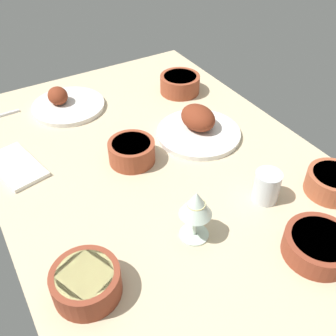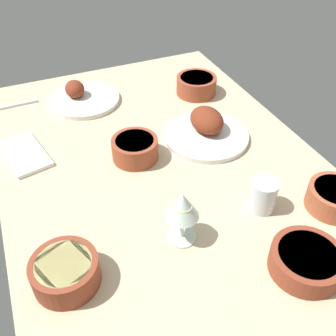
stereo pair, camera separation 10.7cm
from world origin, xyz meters
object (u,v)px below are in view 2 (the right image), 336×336
(bowl_sauce, at_px, (306,261))
(bowl_onions, at_px, (196,85))
(plate_far_side, at_px, (206,129))
(wine_glass, at_px, (183,208))
(water_tumbler, at_px, (263,195))
(bowl_potatoes, at_px, (65,271))
(bowl_pasta, at_px, (334,197))
(plate_center_main, at_px, (82,97))
(bowl_soup, at_px, (135,148))
(fork_loose, at_px, (10,106))
(folded_napkin, at_px, (24,154))

(bowl_sauce, bearing_deg, bowl_onions, 170.85)
(plate_far_side, relative_size, wine_glass, 1.89)
(wine_glass, height_order, water_tumbler, wine_glass)
(bowl_potatoes, bearing_deg, water_tumbler, 92.34)
(bowl_pasta, distance_m, wine_glass, 0.40)
(bowl_onions, bearing_deg, bowl_potatoes, -44.99)
(plate_center_main, relative_size, bowl_soup, 1.85)
(plate_center_main, relative_size, water_tumbler, 2.92)
(bowl_pasta, distance_m, water_tumbler, 0.18)
(bowl_soup, height_order, bowl_pasta, bowl_soup)
(bowl_sauce, relative_size, bowl_pasta, 1.15)
(plate_center_main, distance_m, fork_loose, 0.25)
(plate_far_side, bearing_deg, plate_center_main, -139.67)
(folded_napkin, bearing_deg, bowl_potatoes, 3.11)
(wine_glass, relative_size, fork_loose, 0.74)
(bowl_onions, distance_m, wine_glass, 0.68)
(wine_glass, height_order, folded_napkin, wine_glass)
(fork_loose, bearing_deg, plate_center_main, -15.29)
(plate_far_side, bearing_deg, folded_napkin, -103.06)
(plate_center_main, bearing_deg, water_tumbler, 22.74)
(water_tumbler, bearing_deg, fork_loose, -144.68)
(bowl_pasta, distance_m, fork_loose, 1.08)
(bowl_soup, height_order, folded_napkin, bowl_soup)
(bowl_onions, distance_m, water_tumbler, 0.60)
(bowl_sauce, xyz_separation_m, bowl_soup, (-0.51, -0.21, 0.01))
(bowl_onions, relative_size, bowl_potatoes, 1.01)
(wine_glass, bearing_deg, water_tumbler, 92.09)
(folded_napkin, bearing_deg, fork_loose, -178.09)
(bowl_potatoes, bearing_deg, plate_far_side, 124.39)
(fork_loose, bearing_deg, plate_far_side, -39.06)
(plate_center_main, bearing_deg, bowl_sauce, 17.11)
(bowl_soup, distance_m, bowl_pasta, 0.55)
(bowl_potatoes, bearing_deg, bowl_soup, 141.02)
(plate_center_main, height_order, bowl_sauce, plate_center_main)
(plate_center_main, distance_m, bowl_soup, 0.38)
(bowl_pasta, bearing_deg, plate_center_main, -148.93)
(plate_far_side, bearing_deg, bowl_potatoes, -55.61)
(plate_far_side, distance_m, bowl_potatoes, 0.62)
(plate_far_side, distance_m, fork_loose, 0.69)
(bowl_sauce, relative_size, wine_glass, 1.12)
(bowl_soup, distance_m, water_tumbler, 0.39)
(bowl_sauce, xyz_separation_m, water_tumbler, (-0.19, 0.02, 0.01))
(plate_center_main, xyz_separation_m, bowl_soup, (0.38, 0.07, 0.02))
(bowl_sauce, xyz_separation_m, fork_loose, (-0.95, -0.52, -0.03))
(bowl_pasta, bearing_deg, bowl_soup, -134.44)
(plate_far_side, bearing_deg, bowl_sauce, -3.73)
(plate_far_side, xyz_separation_m, water_tumbler, (0.33, -0.02, 0.02))
(plate_far_side, xyz_separation_m, bowl_pasta, (0.40, 0.15, 0.01))
(bowl_onions, relative_size, folded_napkin, 0.74)
(bowl_sauce, distance_m, fork_loose, 1.08)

